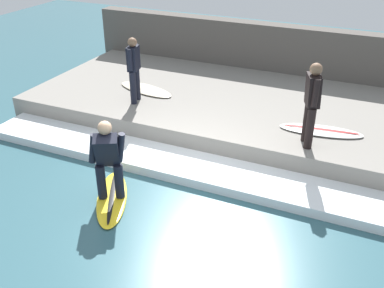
{
  "coord_description": "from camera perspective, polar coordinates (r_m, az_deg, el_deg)",
  "views": [
    {
      "loc": [
        -6.11,
        -3.04,
        4.74
      ],
      "look_at": [
        0.69,
        0.0,
        0.7
      ],
      "focal_mm": 42.0,
      "sensor_mm": 36.0,
      "label": 1
    }
  ],
  "objects": [
    {
      "name": "back_wall",
      "position": [
        13.06,
        9.71,
        10.95
      ],
      "size": [
        0.5,
        10.67,
        1.8
      ],
      "primitive_type": "cube",
      "color": "#544F49",
      "rests_on": "ground_plane"
    },
    {
      "name": "ground_plane",
      "position": [
        8.31,
        -1.96,
        -6.34
      ],
      "size": [
        28.0,
        28.0,
        0.0
      ],
      "primitive_type": "plane",
      "color": "#335B66"
    },
    {
      "name": "concrete_ledge",
      "position": [
        11.06,
        6.05,
        4.45
      ],
      "size": [
        4.4,
        10.16,
        0.54
      ],
      "primitive_type": "cube",
      "color": "gray",
      "rests_on": "ground_plane"
    },
    {
      "name": "surfboard_waiting_far",
      "position": [
        11.45,
        -5.89,
        6.93
      ],
      "size": [
        0.97,
        1.73,
        0.06
      ],
      "color": "beige",
      "rests_on": "concrete_ledge"
    },
    {
      "name": "surfboard_waiting_near",
      "position": [
        9.65,
        16.05,
        1.65
      ],
      "size": [
        0.74,
        1.74,
        0.07
      ],
      "color": "white",
      "rests_on": "concrete_ledge"
    },
    {
      "name": "surfer_waiting_far",
      "position": [
        10.54,
        -7.4,
        9.74
      ],
      "size": [
        0.51,
        0.28,
        1.53
      ],
      "color": "black",
      "rests_on": "concrete_ledge"
    },
    {
      "name": "surfboard_riding",
      "position": [
        8.27,
        -10.13,
        -6.78
      ],
      "size": [
        1.8,
        1.3,
        0.07
      ],
      "color": "yellow",
      "rests_on": "ground_plane"
    },
    {
      "name": "surfer_riding",
      "position": [
        7.81,
        -10.66,
        -1.6
      ],
      "size": [
        0.6,
        0.62,
        1.5
      ],
      "color": "black",
      "rests_on": "surfboard_riding"
    },
    {
      "name": "wave_foam_crest",
      "position": [
        8.88,
        0.32,
        -3.1
      ],
      "size": [
        1.05,
        9.65,
        0.19
      ],
      "primitive_type": "cube",
      "color": "white",
      "rests_on": "ground_plane"
    },
    {
      "name": "surfer_waiting_near",
      "position": [
        8.71,
        14.97,
        5.38
      ],
      "size": [
        0.53,
        0.38,
        1.65
      ],
      "color": "black",
      "rests_on": "concrete_ledge"
    }
  ]
}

